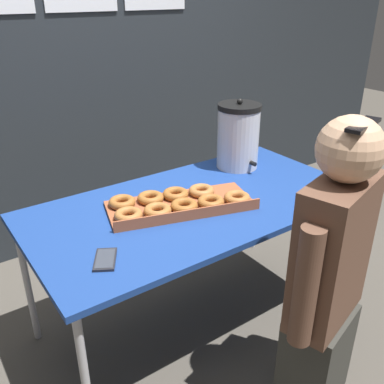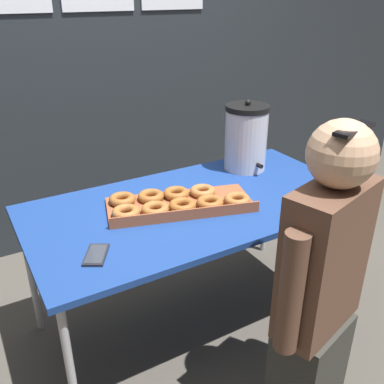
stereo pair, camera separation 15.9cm
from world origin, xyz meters
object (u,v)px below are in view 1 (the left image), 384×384
Objects in this scene: donut_box at (177,203)px; coffee_urn at (238,136)px; cell_phone at (105,259)px; person_seated at (328,279)px.

coffee_urn is at bearing 38.79° from donut_box.
coffee_urn is (0.56, 0.23, 0.15)m from donut_box.
donut_box is at bearing 54.19° from cell_phone.
donut_box reaches higher than cell_phone.
person_seated reaches higher than donut_box.
coffee_urn is 0.31× the size of person_seated.
cell_phone is (-1.01, -0.43, -0.17)m from coffee_urn.
donut_box is 0.62m from coffee_urn.
person_seated is at bearing -108.88° from coffee_urn.
cell_phone is at bearing -156.91° from coffee_urn.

